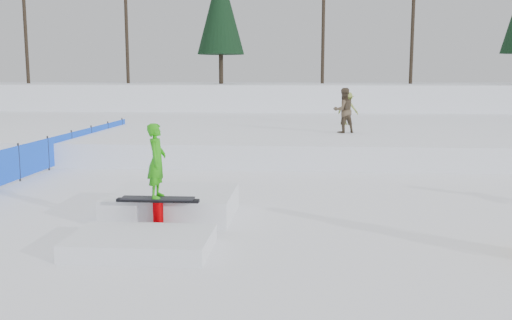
# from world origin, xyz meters

# --- Properties ---
(ground) EXTENTS (120.00, 120.00, 0.00)m
(ground) POSITION_xyz_m (0.00, 0.00, 0.00)
(ground) COLOR white
(snow_berm) EXTENTS (60.00, 14.00, 2.40)m
(snow_berm) POSITION_xyz_m (0.00, 30.00, 1.20)
(snow_berm) COLOR white
(snow_berm) RESTS_ON ground
(snow_midrise) EXTENTS (50.00, 18.00, 0.80)m
(snow_midrise) POSITION_xyz_m (0.00, 16.00, 0.40)
(snow_midrise) COLOR white
(snow_midrise) RESTS_ON ground
(safety_fence) EXTENTS (0.05, 16.00, 1.10)m
(safety_fence) POSITION_xyz_m (-6.50, 6.60, 0.55)
(safety_fence) COLOR blue
(safety_fence) RESTS_ON ground
(treeline) EXTENTS (40.24, 4.22, 10.50)m
(treeline) POSITION_xyz_m (6.18, 28.28, 7.45)
(treeline) COLOR black
(treeline) RESTS_ON snow_berm
(walker_olive) EXTENTS (1.03, 0.94, 1.73)m
(walker_olive) POSITION_xyz_m (3.14, 11.33, 1.67)
(walker_olive) COLOR #4D3E2D
(walker_olive) RESTS_ON snow_midrise
(walker_ygreen) EXTENTS (1.08, 0.89, 1.45)m
(walker_ygreen) POSITION_xyz_m (3.60, 14.99, 1.53)
(walker_ygreen) COLOR olive
(walker_ygreen) RESTS_ON snow_midrise
(jib_rail_feature) EXTENTS (2.60, 4.40, 2.11)m
(jib_rail_feature) POSITION_xyz_m (-1.22, 0.33, 0.30)
(jib_rail_feature) COLOR white
(jib_rail_feature) RESTS_ON ground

